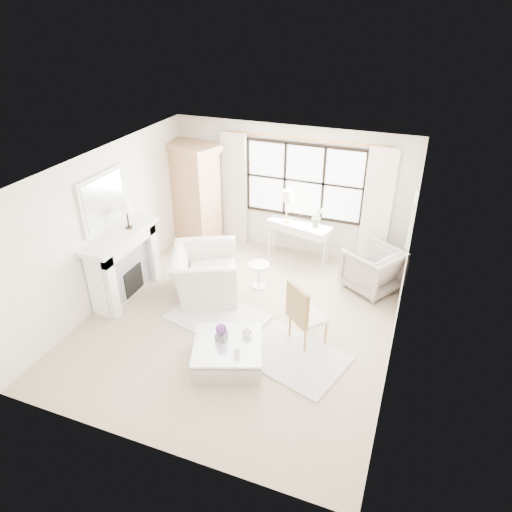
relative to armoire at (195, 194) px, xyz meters
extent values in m
plane|color=tan|center=(2.00, -2.35, -1.14)|extent=(5.50, 5.50, 0.00)
plane|color=silver|center=(2.00, -2.35, 1.56)|extent=(5.50, 5.50, 0.00)
plane|color=silver|center=(2.00, 0.40, 0.21)|extent=(5.00, 0.00, 5.00)
plane|color=silver|center=(2.00, -5.10, 0.21)|extent=(5.00, 0.00, 5.00)
plane|color=white|center=(-0.50, -2.35, 0.21)|extent=(0.00, 5.50, 5.50)
plane|color=silver|center=(4.50, -2.35, 0.21)|extent=(0.00, 5.50, 5.50)
cube|color=white|center=(2.30, 0.38, 0.46)|extent=(2.40, 0.02, 1.50)
cylinder|color=#AE7B3C|center=(2.30, 0.32, 1.33)|extent=(3.30, 0.04, 0.04)
cube|color=beige|center=(0.80, 0.30, 0.10)|extent=(0.55, 0.10, 2.47)
cube|color=white|center=(3.80, 0.30, 0.10)|extent=(0.55, 0.10, 2.47)
cube|color=white|center=(-0.29, -2.35, -0.55)|extent=(0.34, 1.50, 1.18)
cube|color=#B5B5BC|center=(-0.12, -2.35, -0.61)|extent=(0.03, 1.22, 0.97)
cube|color=black|center=(-0.11, -2.35, -0.82)|extent=(0.06, 0.52, 0.50)
cube|color=white|center=(-0.25, -2.35, 0.08)|extent=(0.58, 1.66, 0.08)
cube|color=silver|center=(-0.47, -2.35, 0.70)|extent=(0.05, 1.15, 0.95)
cube|color=silver|center=(-0.44, -2.35, 0.70)|extent=(0.02, 1.00, 0.80)
cube|color=white|center=(4.47, -0.65, 0.41)|extent=(0.04, 0.62, 0.82)
cube|color=beige|center=(4.45, -0.65, 0.41)|extent=(0.01, 0.52, 0.72)
cylinder|color=black|center=(-0.20, -2.11, 0.14)|extent=(0.12, 0.12, 0.03)
cylinder|color=black|center=(-0.20, -2.11, 0.30)|extent=(0.03, 0.03, 0.30)
cone|color=#FFEFD0|center=(-0.20, -2.11, 0.54)|extent=(0.22, 0.22, 0.18)
cube|color=tan|center=(0.00, 0.00, -0.09)|extent=(1.15, 0.91, 2.10)
cube|color=tan|center=(0.00, 0.00, 1.03)|extent=(1.30, 1.05, 0.14)
cube|color=white|center=(2.33, 0.07, -0.46)|extent=(1.30, 0.71, 0.14)
cube|color=white|center=(2.33, 0.07, -0.37)|extent=(1.37, 0.76, 0.06)
cylinder|color=#B6813F|center=(2.05, 0.07, -0.32)|extent=(0.14, 0.14, 0.03)
cylinder|color=#B6813F|center=(2.05, 0.07, -0.08)|extent=(0.02, 0.02, 0.46)
cone|color=beige|center=(2.05, 0.07, 0.24)|extent=(0.28, 0.28, 0.22)
imported|color=#637E54|center=(2.70, 0.07, -0.13)|extent=(0.30, 0.29, 0.43)
cylinder|color=white|center=(1.95, -1.28, -1.12)|extent=(0.26, 0.26, 0.03)
cylinder|color=white|center=(1.95, -1.28, -0.89)|extent=(0.06, 0.06, 0.44)
cylinder|color=white|center=(1.95, -1.28, -0.65)|extent=(0.40, 0.40, 0.03)
cube|color=silver|center=(1.62, -2.44, -1.13)|extent=(1.80, 1.45, 0.03)
cube|color=silver|center=(3.15, -2.94, -1.13)|extent=(1.78, 1.54, 0.03)
imported|color=silver|center=(1.09, -1.80, -0.71)|extent=(1.58, 1.67, 0.85)
imported|color=gray|center=(3.94, -0.57, -0.73)|extent=(1.24, 1.23, 0.83)
cube|color=silver|center=(3.22, -2.48, -0.68)|extent=(0.66, 0.66, 0.07)
cube|color=#AA8147|center=(3.08, -2.65, -0.36)|extent=(0.40, 0.34, 0.60)
cube|color=silver|center=(2.24, -3.40, -0.98)|extent=(1.29, 1.29, 0.32)
cube|color=silver|center=(2.24, -3.40, -0.78)|extent=(1.29, 1.29, 0.04)
cube|color=slate|center=(2.13, -3.36, -0.70)|extent=(0.16, 0.16, 0.12)
sphere|color=#65317B|center=(2.13, -3.36, -0.56)|extent=(0.17, 0.17, 0.17)
cylinder|color=white|center=(2.47, -3.58, -0.70)|extent=(0.09, 0.09, 0.12)
imported|color=white|center=(2.45, -3.15, -0.68)|extent=(0.18, 0.18, 0.16)
camera|label=1|loc=(4.48, -8.13, 3.68)|focal=32.00mm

